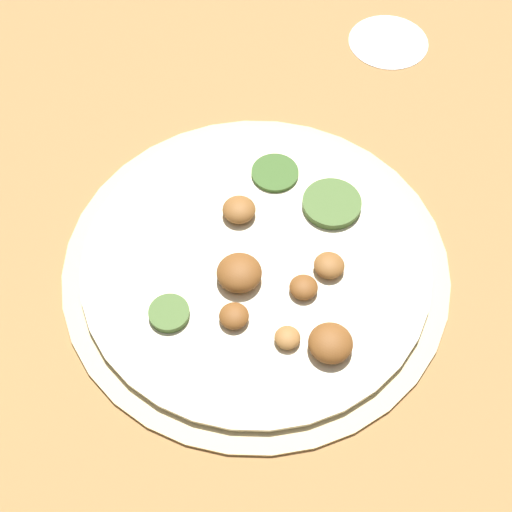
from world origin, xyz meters
TOP-DOWN VIEW (x-y plane):
  - ground_plane at (0.00, 0.00)m, footprint 3.00×3.00m
  - pizza at (0.00, 0.00)m, footprint 0.34×0.34m
  - flour_patch at (-0.28, 0.17)m, footprint 0.09×0.09m

SIDE VIEW (x-z plane):
  - ground_plane at x=0.00m, z-range 0.00..0.00m
  - flour_patch at x=-0.28m, z-range 0.00..0.00m
  - pizza at x=0.00m, z-range -0.01..0.02m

